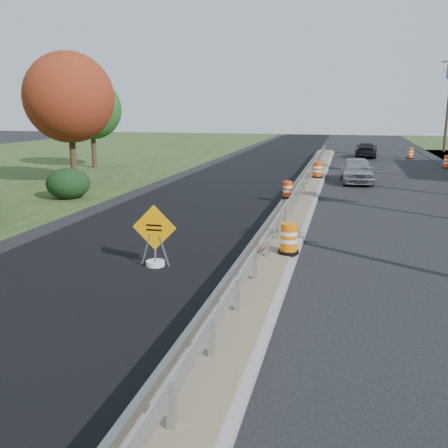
% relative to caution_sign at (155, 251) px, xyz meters
% --- Properties ---
extents(ground, '(140.00, 140.00, 0.00)m').
position_rel_caution_sign_xyz_m(ground, '(3.00, 2.97, -0.44)').
color(ground, black).
rests_on(ground, ground).
extents(milled_overlay, '(7.20, 120.00, 0.01)m').
position_rel_caution_sign_xyz_m(milled_overlay, '(-1.40, 12.97, -0.44)').
color(milled_overlay, black).
rests_on(milled_overlay, ground).
extents(median, '(1.60, 55.00, 0.23)m').
position_rel_caution_sign_xyz_m(median, '(3.00, 10.97, -0.33)').
color(median, gray).
rests_on(median, ground).
extents(guardrail, '(0.10, 46.15, 0.72)m').
position_rel_caution_sign_xyz_m(guardrail, '(3.00, 11.97, 0.28)').
color(guardrail, silver).
rests_on(guardrail, median).
extents(hedge_north, '(2.09, 2.09, 1.52)m').
position_rel_caution_sign_xyz_m(hedge_north, '(-8.00, 8.97, 0.32)').
color(hedge_north, black).
rests_on(hedge_north, ground).
extents(tree_near_red, '(4.95, 4.95, 7.35)m').
position_rel_caution_sign_xyz_m(tree_near_red, '(-10.00, 12.97, 4.42)').
color(tree_near_red, '#473523').
rests_on(tree_near_red, ground).
extents(tree_near_back, '(4.29, 4.29, 6.37)m').
position_rel_caution_sign_xyz_m(tree_near_back, '(-13.00, 20.97, 3.77)').
color(tree_near_back, '#473523').
rests_on(tree_near_back, ground).
extents(caution_sign, '(1.27, 0.53, 1.74)m').
position_rel_caution_sign_xyz_m(caution_sign, '(0.00, 0.00, 0.00)').
color(caution_sign, white).
rests_on(caution_sign, ground).
extents(barrel_median_near, '(0.60, 0.60, 0.88)m').
position_rel_caution_sign_xyz_m(barrel_median_near, '(3.55, 1.38, 0.21)').
color(barrel_median_near, black).
rests_on(barrel_median_near, median).
extents(barrel_median_mid, '(0.53, 0.53, 0.78)m').
position_rel_caution_sign_xyz_m(barrel_median_mid, '(2.45, 10.41, 0.16)').
color(barrel_median_mid, black).
rests_on(barrel_median_mid, median).
extents(barrel_median_far, '(0.64, 0.64, 0.94)m').
position_rel_caution_sign_xyz_m(barrel_median_far, '(3.39, 17.85, 0.24)').
color(barrel_median_far, black).
rests_on(barrel_median_far, median).
extents(barrel_shoulder_mid, '(0.65, 0.65, 0.95)m').
position_rel_caution_sign_xyz_m(barrel_shoulder_mid, '(12.20, 26.79, 0.01)').
color(barrel_shoulder_mid, black).
rests_on(barrel_shoulder_mid, ground).
extents(barrel_shoulder_far, '(0.63, 0.63, 0.92)m').
position_rel_caution_sign_xyz_m(barrel_shoulder_far, '(10.38, 33.77, -0.00)').
color(barrel_shoulder_far, black).
rests_on(barrel_shoulder_far, ground).
extents(car_silver, '(2.01, 4.47, 1.49)m').
position_rel_caution_sign_xyz_m(car_silver, '(5.66, 17.93, 0.30)').
color(car_silver, '#A3A3A7').
rests_on(car_silver, ground).
extents(car_dark_far, '(2.08, 4.62, 1.31)m').
position_rel_caution_sign_xyz_m(car_dark_far, '(6.69, 34.22, 0.21)').
color(car_dark_far, black).
rests_on(car_dark_far, ground).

